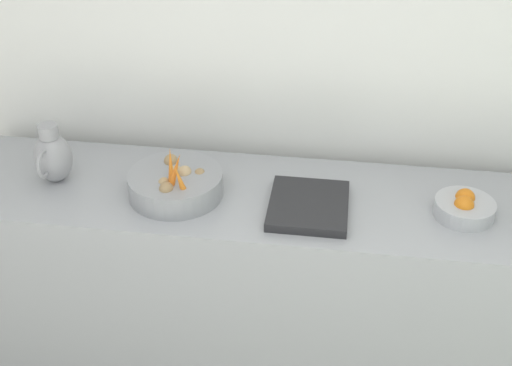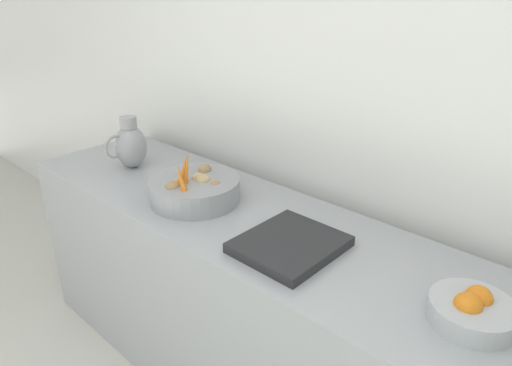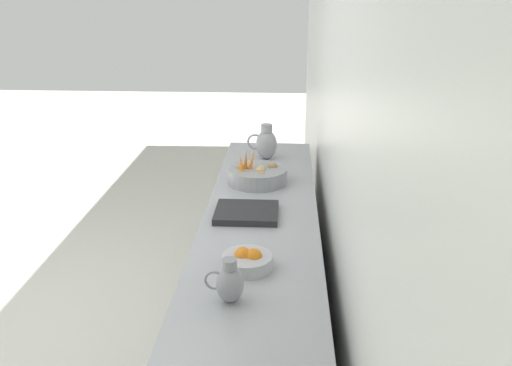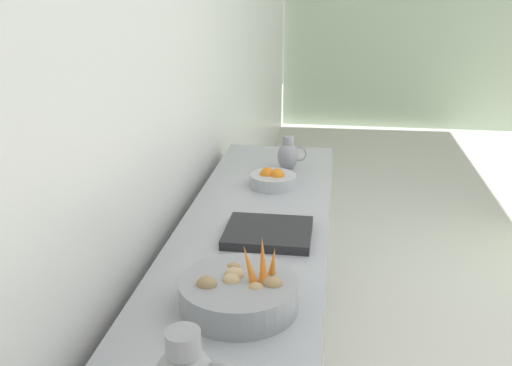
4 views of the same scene
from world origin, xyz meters
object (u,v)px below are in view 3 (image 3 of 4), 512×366
at_px(orange_bowl, 247,261).
at_px(metal_pitcher_short, 229,283).
at_px(vegetable_colander, 257,175).
at_px(metal_pitcher_tall, 266,143).

bearing_deg(orange_bowl, metal_pitcher_short, 79.60).
bearing_deg(vegetable_colander, orange_bowl, 91.02).
distance_m(vegetable_colander, orange_bowl, 1.11).
bearing_deg(metal_pitcher_short, vegetable_colander, -91.25).
height_order(orange_bowl, metal_pitcher_short, metal_pitcher_short).
relative_size(orange_bowl, metal_pitcher_tall, 0.89).
bearing_deg(orange_bowl, metal_pitcher_tall, -90.52).
xyz_separation_m(vegetable_colander, metal_pitcher_short, (0.03, 1.38, 0.03)).
relative_size(vegetable_colander, orange_bowl, 1.65).
relative_size(metal_pitcher_tall, metal_pitcher_short, 1.36).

